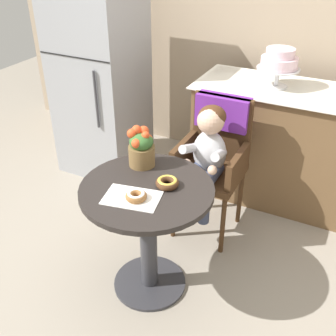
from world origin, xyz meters
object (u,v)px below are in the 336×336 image
object	(u,v)px
cafe_table	(148,219)
refrigerator	(100,73)
wicker_chair	(216,145)
seated_child	(208,150)
flower_vase	(141,147)
donut_front	(136,196)
donut_mid	(167,182)
tiered_cake_stand	(279,61)

from	to	relation	value
cafe_table	refrigerator	distance (m)	1.56
wicker_chair	seated_child	xyz separation A→B (m)	(0.00, -0.16, 0.04)
seated_child	flower_vase	world-z (taller)	seated_child
cafe_table	donut_front	xyz separation A→B (m)	(0.01, -0.12, 0.23)
cafe_table	flower_vase	distance (m)	0.40
wicker_chair	seated_child	size ratio (longest dim) A/B	1.31
cafe_table	seated_child	world-z (taller)	seated_child
donut_mid	tiered_cake_stand	xyz separation A→B (m)	(0.24, 1.24, 0.34)
seated_child	flower_vase	distance (m)	0.49
donut_front	refrigerator	size ratio (longest dim) A/B	0.06
wicker_chair	refrigerator	xyz separation A→B (m)	(-1.16, 0.36, 0.21)
donut_mid	wicker_chair	bearing A→B (deg)	88.57
cafe_table	donut_front	bearing A→B (deg)	-87.13
tiered_cake_stand	refrigerator	distance (m)	1.42
donut_mid	refrigerator	world-z (taller)	refrigerator
donut_mid	flower_vase	size ratio (longest dim) A/B	0.52
cafe_table	donut_mid	distance (m)	0.26
cafe_table	tiered_cake_stand	size ratio (longest dim) A/B	2.40
flower_vase	donut_mid	bearing A→B (deg)	-29.83
cafe_table	seated_child	bearing A→B (deg)	79.47
cafe_table	seated_child	distance (m)	0.62
flower_vase	tiered_cake_stand	size ratio (longest dim) A/B	0.79
cafe_table	donut_mid	xyz separation A→B (m)	(0.09, 0.06, 0.24)
donut_mid	tiered_cake_stand	bearing A→B (deg)	79.02
cafe_table	flower_vase	xyz separation A→B (m)	(-0.14, 0.19, 0.32)
cafe_table	wicker_chair	world-z (taller)	wicker_chair
cafe_table	donut_mid	bearing A→B (deg)	32.04
donut_mid	refrigerator	size ratio (longest dim) A/B	0.07
seated_child	flower_vase	bearing A→B (deg)	-121.78
refrigerator	flower_vase	bearing A→B (deg)	-44.94
donut_front	tiered_cake_stand	bearing A→B (deg)	77.01
refrigerator	seated_child	bearing A→B (deg)	-23.83
wicker_chair	donut_mid	xyz separation A→B (m)	(-0.02, -0.69, 0.10)
wicker_chair	donut_mid	world-z (taller)	wicker_chair
cafe_table	wicker_chair	xyz separation A→B (m)	(0.11, 0.74, 0.13)
donut_front	donut_mid	size ratio (longest dim) A/B	0.88
donut_front	refrigerator	world-z (taller)	refrigerator
flower_vase	refrigerator	bearing A→B (deg)	135.06
wicker_chair	seated_child	world-z (taller)	seated_child
donut_front	flower_vase	size ratio (longest dim) A/B	0.46
seated_child	cafe_table	bearing A→B (deg)	-100.53
donut_mid	refrigerator	xyz separation A→B (m)	(-1.14, 1.04, 0.11)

